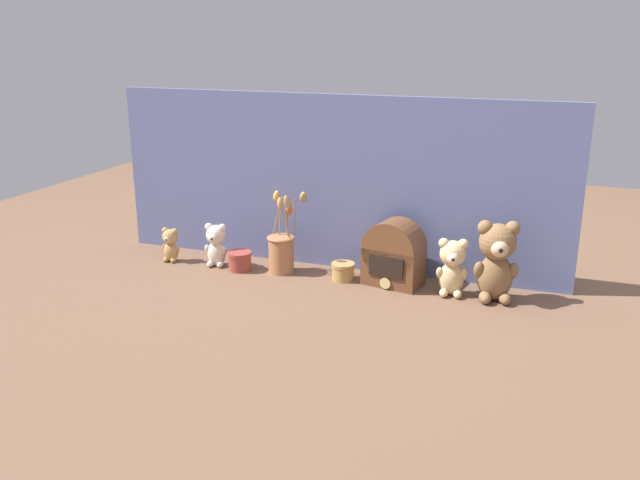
{
  "coord_description": "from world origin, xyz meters",
  "views": [
    {
      "loc": [
        0.8,
        -2.18,
        0.88
      ],
      "look_at": [
        0.0,
        0.02,
        0.15
      ],
      "focal_mm": 38.0,
      "sensor_mm": 36.0,
      "label": 1
    }
  ],
  "objects_px": {
    "teddy_bear_tiny": "(171,244)",
    "flower_vase": "(282,248)",
    "decorative_tin_tall": "(240,261)",
    "decorative_tin_short": "(343,271)",
    "teddy_bear_large": "(497,259)",
    "teddy_bear_medium": "(452,266)",
    "teddy_bear_small": "(216,244)",
    "vintage_radio": "(394,255)"
  },
  "relations": [
    {
      "from": "teddy_bear_tiny",
      "to": "teddy_bear_large",
      "type": "bearing_deg",
      "value": 1.07
    },
    {
      "from": "decorative_tin_short",
      "to": "decorative_tin_tall",
      "type": "bearing_deg",
      "value": -175.51
    },
    {
      "from": "decorative_tin_tall",
      "to": "decorative_tin_short",
      "type": "relative_size",
      "value": 1.06
    },
    {
      "from": "teddy_bear_large",
      "to": "decorative_tin_tall",
      "type": "relative_size",
      "value": 3.04
    },
    {
      "from": "teddy_bear_small",
      "to": "flower_vase",
      "type": "relative_size",
      "value": 0.54
    },
    {
      "from": "flower_vase",
      "to": "decorative_tin_tall",
      "type": "height_order",
      "value": "flower_vase"
    },
    {
      "from": "teddy_bear_large",
      "to": "teddy_bear_tiny",
      "type": "height_order",
      "value": "teddy_bear_large"
    },
    {
      "from": "teddy_bear_large",
      "to": "flower_vase",
      "type": "relative_size",
      "value": 0.89
    },
    {
      "from": "teddy_bear_small",
      "to": "teddy_bear_medium",
      "type": "bearing_deg",
      "value": 0.49
    },
    {
      "from": "vintage_radio",
      "to": "decorative_tin_tall",
      "type": "relative_size",
      "value": 2.61
    },
    {
      "from": "decorative_tin_short",
      "to": "teddy_bear_medium",
      "type": "bearing_deg",
      "value": -1.89
    },
    {
      "from": "teddy_bear_tiny",
      "to": "decorative_tin_tall",
      "type": "relative_size",
      "value": 1.5
    },
    {
      "from": "flower_vase",
      "to": "vintage_radio",
      "type": "bearing_deg",
      "value": 2.29
    },
    {
      "from": "teddy_bear_medium",
      "to": "vintage_radio",
      "type": "distance_m",
      "value": 0.21
    },
    {
      "from": "flower_vase",
      "to": "decorative_tin_tall",
      "type": "distance_m",
      "value": 0.17
    },
    {
      "from": "teddy_bear_large",
      "to": "teddy_bear_medium",
      "type": "relative_size",
      "value": 1.37
    },
    {
      "from": "flower_vase",
      "to": "teddy_bear_small",
      "type": "bearing_deg",
      "value": -175.52
    },
    {
      "from": "teddy_bear_tiny",
      "to": "flower_vase",
      "type": "xyz_separation_m",
      "value": [
        0.46,
        0.03,
        0.02
      ]
    },
    {
      "from": "teddy_bear_medium",
      "to": "teddy_bear_tiny",
      "type": "xyz_separation_m",
      "value": [
        -1.1,
        -0.02,
        -0.03
      ]
    },
    {
      "from": "flower_vase",
      "to": "vintage_radio",
      "type": "distance_m",
      "value": 0.43
    },
    {
      "from": "teddy_bear_tiny",
      "to": "decorative_tin_short",
      "type": "xyz_separation_m",
      "value": [
        0.7,
        0.03,
        -0.04
      ]
    },
    {
      "from": "teddy_bear_medium",
      "to": "teddy_bear_tiny",
      "type": "relative_size",
      "value": 1.48
    },
    {
      "from": "decorative_tin_tall",
      "to": "decorative_tin_short",
      "type": "distance_m",
      "value": 0.4
    },
    {
      "from": "teddy_bear_small",
      "to": "teddy_bear_large",
      "type": "bearing_deg",
      "value": 0.55
    },
    {
      "from": "teddy_bear_large",
      "to": "decorative_tin_short",
      "type": "relative_size",
      "value": 3.23
    },
    {
      "from": "flower_vase",
      "to": "vintage_radio",
      "type": "height_order",
      "value": "flower_vase"
    },
    {
      "from": "teddy_bear_small",
      "to": "vintage_radio",
      "type": "xyz_separation_m",
      "value": [
        0.69,
        0.04,
        0.02
      ]
    },
    {
      "from": "decorative_tin_short",
      "to": "teddy_bear_small",
      "type": "bearing_deg",
      "value": -177.66
    },
    {
      "from": "teddy_bear_small",
      "to": "vintage_radio",
      "type": "bearing_deg",
      "value": 3.14
    },
    {
      "from": "teddy_bear_medium",
      "to": "decorative_tin_tall",
      "type": "relative_size",
      "value": 2.21
    },
    {
      "from": "teddy_bear_large",
      "to": "flower_vase",
      "type": "xyz_separation_m",
      "value": [
        -0.78,
        0.01,
        -0.05
      ]
    },
    {
      "from": "flower_vase",
      "to": "decorative_tin_short",
      "type": "relative_size",
      "value": 3.65
    },
    {
      "from": "teddy_bear_tiny",
      "to": "flower_vase",
      "type": "bearing_deg",
      "value": 4.24
    },
    {
      "from": "decorative_tin_tall",
      "to": "decorative_tin_short",
      "type": "xyz_separation_m",
      "value": [
        0.4,
        0.03,
        -0.0
      ]
    },
    {
      "from": "teddy_bear_tiny",
      "to": "teddy_bear_small",
      "type": "bearing_deg",
      "value": 3.91
    },
    {
      "from": "flower_vase",
      "to": "decorative_tin_short",
      "type": "distance_m",
      "value": 0.25
    },
    {
      "from": "teddy_bear_tiny",
      "to": "vintage_radio",
      "type": "bearing_deg",
      "value": 3.31
    },
    {
      "from": "vintage_radio",
      "to": "teddy_bear_medium",
      "type": "bearing_deg",
      "value": -8.1
    },
    {
      "from": "teddy_bear_large",
      "to": "teddy_bear_tiny",
      "type": "relative_size",
      "value": 2.03
    },
    {
      "from": "teddy_bear_large",
      "to": "teddy_bear_medium",
      "type": "xyz_separation_m",
      "value": [
        -0.14,
        -0.0,
        -0.04
      ]
    },
    {
      "from": "teddy_bear_large",
      "to": "teddy_bear_medium",
      "type": "distance_m",
      "value": 0.15
    },
    {
      "from": "teddy_bear_medium",
      "to": "teddy_bear_small",
      "type": "xyz_separation_m",
      "value": [
        -0.9,
        -0.01,
        -0.02
      ]
    }
  ]
}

